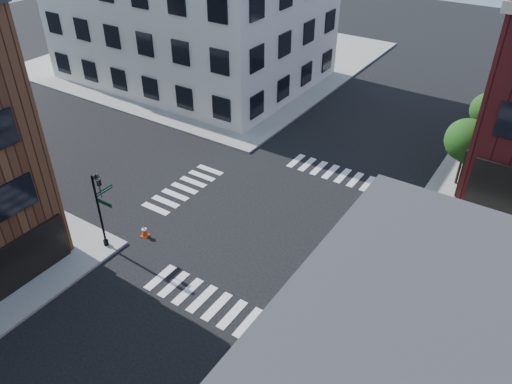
{
  "coord_description": "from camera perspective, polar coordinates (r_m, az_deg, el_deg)",
  "views": [
    {
      "loc": [
        11.58,
        -19.86,
        17.79
      ],
      "look_at": [
        -0.87,
        -0.91,
        2.5
      ],
      "focal_mm": 35.0,
      "sensor_mm": 36.0,
      "label": 1
    }
  ],
  "objects": [
    {
      "name": "ground",
      "position": [
        29.07,
        2.42,
        -3.77
      ],
      "size": [
        120.0,
        120.0,
        0.0
      ],
      "primitive_type": "plane",
      "color": "black",
      "rests_on": "ground"
    },
    {
      "name": "building_nw",
      "position": [
        48.7,
        -7.33,
        19.14
      ],
      "size": [
        22.0,
        16.0,
        11.0
      ],
      "primitive_type": "cube",
      "color": "silver",
      "rests_on": "ground"
    },
    {
      "name": "traffic_cone",
      "position": [
        28.72,
        -12.63,
        -4.38
      ],
      "size": [
        0.46,
        0.46,
        0.72
      ],
      "rotation": [
        0.0,
        0.0,
        0.21
      ],
      "color": "#FD3A0B",
      "rests_on": "ground"
    },
    {
      "name": "box_truck",
      "position": [
        24.16,
        24.74,
        -11.5
      ],
      "size": [
        7.66,
        2.67,
        3.42
      ],
      "rotation": [
        0.0,
        0.0,
        0.05
      ],
      "color": "silver",
      "rests_on": "ground"
    },
    {
      "name": "sidewalk_nw",
      "position": [
        55.18,
        -5.17,
        15.15
      ],
      "size": [
        30.0,
        30.0,
        0.15
      ],
      "primitive_type": "cube",
      "color": "gray",
      "rests_on": "ground"
    },
    {
      "name": "tree_far",
      "position": [
        39.02,
        24.99,
        8.28
      ],
      "size": [
        2.43,
        2.43,
        4.07
      ],
      "color": "black",
      "rests_on": "ground"
    },
    {
      "name": "signal_pole",
      "position": [
        27.05,
        -17.34,
        -1.27
      ],
      "size": [
        1.29,
        1.24,
        4.6
      ],
      "color": "black",
      "rests_on": "ground"
    },
    {
      "name": "tree_near",
      "position": [
        33.47,
        23.0,
        5.23
      ],
      "size": [
        2.69,
        2.69,
        4.49
      ],
      "color": "black",
      "rests_on": "ground"
    }
  ]
}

